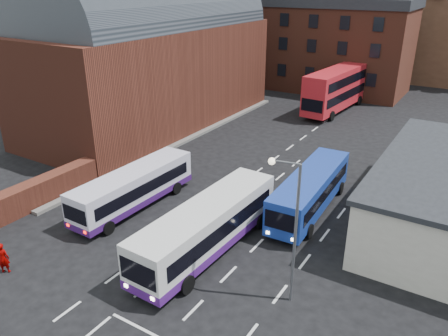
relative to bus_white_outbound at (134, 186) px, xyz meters
The scene contains 11 objects.
ground 7.11m from the bus_white_outbound, 51.44° to the right, with size 180.00×180.00×0.00m, color black.
railway_station 20.11m from the bus_white_outbound, 125.66° to the left, with size 12.00×28.00×16.00m.
forecourt_wall 6.83m from the bus_white_outbound, 149.82° to the right, with size 1.20×10.00×1.80m, color #602B1E.
brick_terrace 40.81m from the bus_white_outbound, 92.37° to the left, with size 22.00×10.00×11.00m, color brown.
castle_keep 61.61m from the bus_white_outbound, 80.33° to the left, with size 22.00×22.00×12.00m, color brown.
bus_white_outbound is the anchor object (origin of this frame).
bus_white_inbound 7.43m from the bus_white_outbound, 14.20° to the right, with size 3.04×11.05×2.99m.
bus_blue 11.81m from the bus_white_outbound, 29.09° to the left, with size 2.85×10.11×2.73m.
bus_red_double 30.42m from the bus_white_outbound, 82.96° to the left, with size 3.84×12.46×4.91m.
street_lamp 13.36m from the bus_white_outbound, 14.06° to the right, with size 1.47×0.47×7.30m.
pedestrian_red 9.17m from the bus_white_outbound, 95.69° to the right, with size 0.64×0.42×1.77m, color #770000.
Camera 1 is at (14.79, -13.81, 14.37)m, focal length 35.00 mm.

